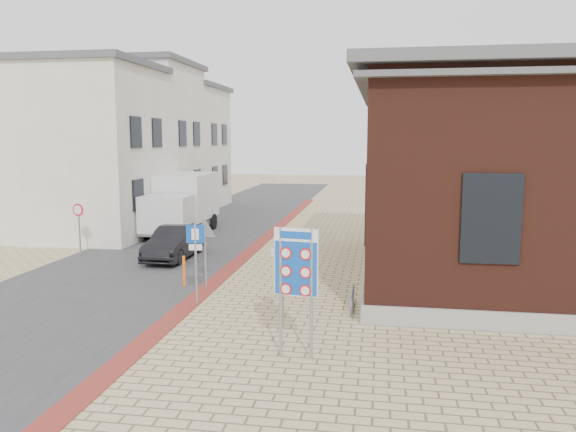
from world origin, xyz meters
The scene contains 16 objects.
ground centered at (0.00, 0.00, 0.00)m, with size 120.00×120.00×0.00m, color tan.
road_strip centered at (-5.50, 15.00, 0.01)m, with size 7.00×60.00×0.02m, color #38383A.
curb_strip centered at (-2.00, 10.00, 0.01)m, with size 0.60×40.00×0.02m, color maroon.
brick_building centered at (8.99, 7.00, 3.49)m, with size 13.00×13.00×6.80m.
townhouse_near centered at (-10.99, 12.00, 4.17)m, with size 7.40×6.40×8.30m.
townhouse_mid centered at (-10.99, 18.00, 4.57)m, with size 7.40×6.40×9.10m.
townhouse_far centered at (-10.99, 24.00, 4.17)m, with size 7.40×6.40×8.30m.
bike_rack centered at (2.65, 2.20, 0.26)m, with size 0.08×1.80×0.60m.
sedan centered at (-4.62, 7.72, 0.64)m, with size 1.36×3.90×1.28m, color black.
box_truck centered at (-6.34, 13.40, 1.53)m, with size 2.48×5.68×2.96m.
border_sign centered at (1.62, -1.50, 2.05)m, with size 0.97×0.19×2.85m.
essen_sign centered at (1.00, 0.30, 1.41)m, with size 0.58×0.16×2.16m.
parking_sign centered at (-1.80, 2.00, 1.60)m, with size 0.52×0.10×2.37m.
yield_sign centered at (-2.00, 3.50, 1.68)m, with size 0.76×0.34×2.23m.
speed_sign centered at (-8.50, 7.45, 1.43)m, with size 0.50×0.13×2.16m.
bollard centered at (-2.80, 3.75, 0.50)m, with size 0.09×0.09×1.00m, color orange.
Camera 1 is at (3.35, -13.02, 4.72)m, focal length 35.00 mm.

